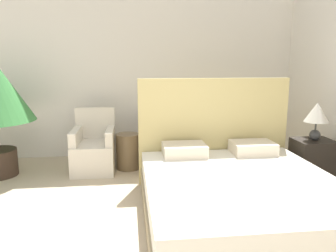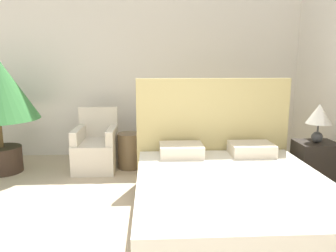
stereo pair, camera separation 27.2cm
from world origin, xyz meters
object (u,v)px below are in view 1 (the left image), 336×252
object	(u,v)px
armchair_near_window_left	(94,152)
side_table	(128,151)
armchair_near_window_right	(161,149)
nightstand	(312,161)
bed	(237,191)
table_lamp	(317,115)

from	to	relation	value
armchair_near_window_left	side_table	size ratio (longest dim) A/B	1.68
armchair_near_window_left	armchair_near_window_right	distance (m)	0.96
nightstand	side_table	size ratio (longest dim) A/B	1.10
bed	side_table	xyz separation A→B (m)	(-1.09, 1.62, -0.00)
nightstand	table_lamp	bearing A→B (deg)	-121.37
armchair_near_window_left	table_lamp	size ratio (longest dim) A/B	1.82
table_lamp	armchair_near_window_right	bearing A→B (deg)	155.19
armchair_near_window_left	table_lamp	distance (m)	3.00
table_lamp	side_table	xyz separation A→B (m)	(-2.33, 0.88, -0.63)
bed	side_table	distance (m)	1.95
armchair_near_window_left	nightstand	world-z (taller)	armchair_near_window_left
armchair_near_window_right	side_table	world-z (taller)	armchair_near_window_right
side_table	armchair_near_window_left	bearing A→B (deg)	-177.48
table_lamp	armchair_near_window_left	bearing A→B (deg)	163.07
side_table	bed	bearing A→B (deg)	-56.06
nightstand	table_lamp	xyz separation A→B (m)	(-0.01, -0.02, 0.61)
bed	side_table	size ratio (longest dim) A/B	4.18
bed	armchair_near_window_left	xyz separation A→B (m)	(-1.57, 1.60, 0.01)
armchair_near_window_right	side_table	bearing A→B (deg)	177.61
nightstand	table_lamp	world-z (taller)	table_lamp
bed	armchair_near_window_left	bearing A→B (deg)	134.47
armchair_near_window_right	side_table	size ratio (longest dim) A/B	1.68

